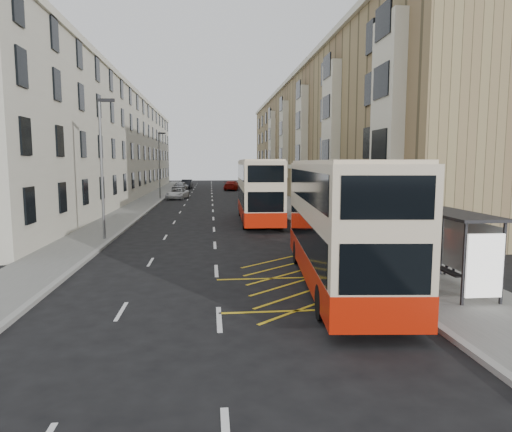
{
  "coord_description": "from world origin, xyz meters",
  "views": [
    {
      "loc": [
        -0.21,
        -14.98,
        4.59
      ],
      "look_at": [
        2.01,
        7.17,
        1.95
      ],
      "focal_mm": 32.0,
      "sensor_mm": 36.0,
      "label": 1
    }
  ],
  "objects": [
    {
      "name": "litter_bin",
      "position": [
        6.54,
        -0.21,
        0.63
      ],
      "size": [
        0.56,
        0.56,
        0.92
      ],
      "color": "black",
      "rests_on": "pavement_right"
    },
    {
      "name": "double_decker_rear",
      "position": [
        3.45,
        19.59,
        2.43
      ],
      "size": [
        3.07,
        12.02,
        4.77
      ],
      "rotation": [
        0.0,
        0.0,
        -0.03
      ],
      "color": "beige",
      "rests_on": "ground"
    },
    {
      "name": "kerb_left",
      "position": [
        -6.0,
        30.0,
        0.07
      ],
      "size": [
        0.25,
        120.0,
        0.15
      ],
      "primitive_type": "cube",
      "color": "gray",
      "rests_on": "ground"
    },
    {
      "name": "white_van",
      "position": [
        -4.3,
        42.26,
        0.66
      ],
      "size": [
        3.01,
        5.07,
        1.32
      ],
      "primitive_type": "imported",
      "rotation": [
        0.0,
        0.0,
        -0.18
      ],
      "color": "white",
      "rests_on": "ground"
    },
    {
      "name": "double_decker_front",
      "position": [
        4.52,
        1.23,
        2.37
      ],
      "size": [
        3.74,
        11.85,
        4.65
      ],
      "rotation": [
        0.0,
        0.0,
        -0.09
      ],
      "color": "beige",
      "rests_on": "ground"
    },
    {
      "name": "bus_shelter",
      "position": [
        8.34,
        -0.39,
        2.14
      ],
      "size": [
        1.65,
        4.25,
        2.7
      ],
      "color": "black",
      "rests_on": "pavement_right"
    },
    {
      "name": "car_red",
      "position": [
        3.34,
        59.37,
        0.76
      ],
      "size": [
        3.29,
        5.58,
        1.52
      ],
      "primitive_type": "imported",
      "rotation": [
        0.0,
        0.0,
        2.91
      ],
      "color": "#950E08",
      "rests_on": "ground"
    },
    {
      "name": "kerb_right",
      "position": [
        6.0,
        30.0,
        0.07
      ],
      "size": [
        0.25,
        120.0,
        0.15
      ],
      "primitive_type": "cube",
      "color": "gray",
      "rests_on": "ground"
    },
    {
      "name": "terrace_left",
      "position": [
        -13.43,
        45.5,
        6.52
      ],
      "size": [
        9.18,
        79.0,
        13.25
      ],
      "color": "beige",
      "rests_on": "ground"
    },
    {
      "name": "car_dark",
      "position": [
        -4.25,
        64.09,
        0.79
      ],
      "size": [
        1.93,
        4.87,
        1.58
      ],
      "primitive_type": "imported",
      "rotation": [
        0.0,
        0.0,
        -0.06
      ],
      "color": "black",
      "rests_on": "ground"
    },
    {
      "name": "pedestrian_mid",
      "position": [
        9.3,
        1.76,
        0.93
      ],
      "size": [
        0.85,
        0.72,
        1.56
      ],
      "primitive_type": "imported",
      "rotation": [
        0.0,
        0.0,
        -0.19
      ],
      "color": "black",
      "rests_on": "pavement_right"
    },
    {
      "name": "guard_railing",
      "position": [
        6.25,
        5.75,
        0.86
      ],
      "size": [
        0.06,
        6.56,
        1.01
      ],
      "color": "red",
      "rests_on": "pavement_right"
    },
    {
      "name": "terrace_right",
      "position": [
        14.88,
        45.38,
        7.52
      ],
      "size": [
        10.75,
        79.0,
        15.25
      ],
      "color": "#927F55",
      "rests_on": "ground"
    },
    {
      "name": "road_markings",
      "position": [
        0.0,
        45.0,
        0.01
      ],
      "size": [
        10.0,
        110.0,
        0.01
      ],
      "primitive_type": null,
      "color": "silver",
      "rests_on": "ground"
    },
    {
      "name": "pedestrian_far",
      "position": [
        7.86,
        4.17,
        0.96
      ],
      "size": [
        1.01,
        0.57,
        1.62
      ],
      "primitive_type": "imported",
      "rotation": [
        0.0,
        0.0,
        2.94
      ],
      "color": "black",
      "rests_on": "pavement_right"
    },
    {
      "name": "car_silver",
      "position": [
        -4.98,
        57.71,
        0.76
      ],
      "size": [
        2.63,
        4.75,
        1.53
      ],
      "primitive_type": "imported",
      "rotation": [
        0.0,
        0.0,
        -0.19
      ],
      "color": "#96989D",
      "rests_on": "ground"
    },
    {
      "name": "street_lamp_far",
      "position": [
        -6.35,
        42.0,
        4.64
      ],
      "size": [
        0.93,
        0.18,
        8.0
      ],
      "color": "slate",
      "rests_on": "pavement_left"
    },
    {
      "name": "pedestrian_near",
      "position": [
        7.13,
        0.99,
        1.0
      ],
      "size": [
        0.74,
        0.67,
        1.7
      ],
      "primitive_type": "imported",
      "rotation": [
        0.0,
        0.0,
        3.69
      ],
      "color": "black",
      "rests_on": "pavement_right"
    },
    {
      "name": "ground",
      "position": [
        0.0,
        0.0,
        0.0
      ],
      "size": [
        200.0,
        200.0,
        0.0
      ],
      "primitive_type": "plane",
      "color": "black",
      "rests_on": "ground"
    },
    {
      "name": "pavement_right",
      "position": [
        8.0,
        30.0,
        0.07
      ],
      "size": [
        4.0,
        120.0,
        0.15
      ],
      "primitive_type": "cube",
      "color": "#61615D",
      "rests_on": "ground"
    },
    {
      "name": "street_lamp_near",
      "position": [
        -6.35,
        12.0,
        4.64
      ],
      "size": [
        0.93,
        0.18,
        8.0
      ],
      "color": "slate",
      "rests_on": "pavement_left"
    },
    {
      "name": "pavement_left",
      "position": [
        -7.5,
        30.0,
        0.07
      ],
      "size": [
        3.0,
        120.0,
        0.15
      ],
      "primitive_type": "cube",
      "color": "#61615D",
      "rests_on": "ground"
    }
  ]
}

